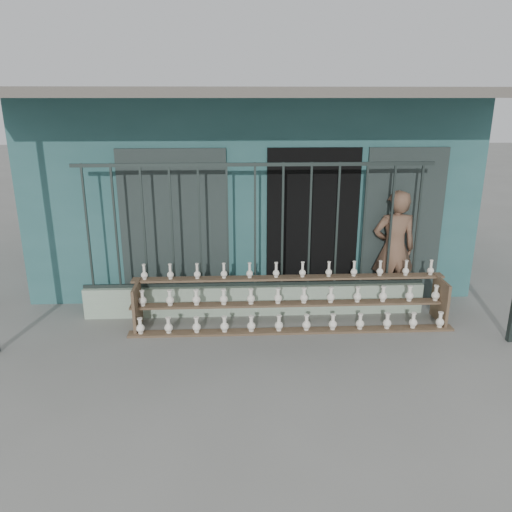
{
  "coord_description": "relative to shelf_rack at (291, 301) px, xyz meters",
  "views": [
    {
      "loc": [
        -0.31,
        -5.57,
        3.1
      ],
      "look_at": [
        0.0,
        1.0,
        1.0
      ],
      "focal_mm": 35.0,
      "sensor_mm": 36.0,
      "label": 1
    }
  ],
  "objects": [
    {
      "name": "ground",
      "position": [
        -0.49,
        -0.89,
        -0.36
      ],
      "size": [
        60.0,
        60.0,
        0.0
      ],
      "primitive_type": "plane",
      "color": "slate"
    },
    {
      "name": "elderly_woman",
      "position": [
        1.63,
        0.67,
        0.54
      ],
      "size": [
        0.66,
        0.43,
        1.81
      ],
      "primitive_type": "imported",
      "rotation": [
        0.0,
        0.0,
        3.14
      ],
      "color": "brown",
      "rests_on": "ground"
    },
    {
      "name": "security_fence",
      "position": [
        -0.49,
        0.41,
        0.99
      ],
      "size": [
        5.0,
        0.04,
        1.8
      ],
      "color": "#283330",
      "rests_on": "parapet_wall"
    },
    {
      "name": "shelf_rack",
      "position": [
        0.0,
        0.0,
        0.0
      ],
      "size": [
        4.5,
        0.68,
        0.85
      ],
      "color": "brown",
      "rests_on": "ground"
    },
    {
      "name": "workshop_building",
      "position": [
        -0.48,
        3.34,
        1.26
      ],
      "size": [
        7.4,
        6.6,
        3.21
      ],
      "color": "#2C5E5E",
      "rests_on": "ground"
    },
    {
      "name": "parapet_wall",
      "position": [
        -0.49,
        0.41,
        -0.14
      ],
      "size": [
        5.0,
        0.2,
        0.45
      ],
      "primitive_type": "cube",
      "color": "#A1BBA0",
      "rests_on": "ground"
    }
  ]
}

